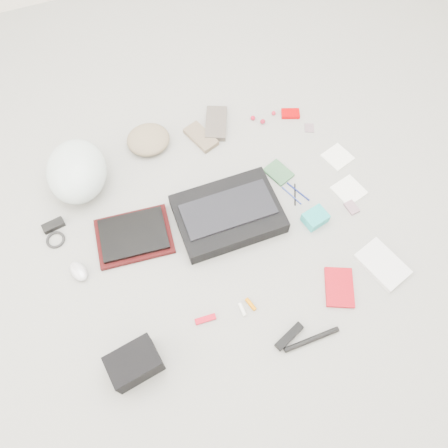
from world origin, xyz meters
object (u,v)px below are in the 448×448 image
object	(u,v)px
laptop	(133,234)
messenger_bag	(228,214)
camera_bag	(134,363)
book_red	(339,287)
bike_helmet	(77,171)
accordion_wallet	(315,218)

from	to	relation	value
laptop	messenger_bag	bearing A→B (deg)	-1.71
camera_bag	book_red	xyz separation A→B (m)	(0.95, 0.00, -0.06)
camera_bag	messenger_bag	bearing A→B (deg)	31.40
messenger_bag	book_red	xyz separation A→B (m)	(0.34, -0.52, -0.03)
messenger_bag	bike_helmet	world-z (taller)	bike_helmet
bike_helmet	book_red	size ratio (longest dim) A/B	1.97
laptop	camera_bag	xyz separation A→B (m)	(-0.15, -0.58, 0.03)
bike_helmet	camera_bag	distance (m)	0.98
camera_bag	accordion_wallet	distance (m)	1.06
book_red	camera_bag	bearing A→B (deg)	-155.85
laptop	accordion_wallet	world-z (taller)	accordion_wallet
messenger_bag	bike_helmet	xyz separation A→B (m)	(-0.62, 0.46, 0.07)
laptop	accordion_wallet	size ratio (longest dim) A/B	2.81
camera_bag	book_red	world-z (taller)	camera_bag
bike_helmet	accordion_wallet	size ratio (longest dim) A/B	3.31
laptop	book_red	xyz separation A→B (m)	(0.79, -0.58, -0.03)
messenger_bag	accordion_wallet	xyz separation A→B (m)	(0.39, -0.17, -0.01)
laptop	bike_helmet	bearing A→B (deg)	118.54
laptop	book_red	world-z (taller)	laptop
bike_helmet	laptop	bearing A→B (deg)	-56.27
messenger_bag	laptop	xyz separation A→B (m)	(-0.46, 0.06, -0.01)
messenger_bag	accordion_wallet	size ratio (longest dim) A/B	4.47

